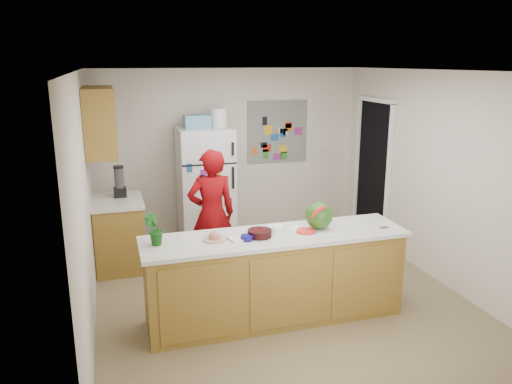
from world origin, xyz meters
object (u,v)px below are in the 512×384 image
object	(u,v)px
watermelon	(319,215)
cherry_bowl	(260,233)
person	(212,215)
refrigerator	(206,187)

from	to	relation	value
watermelon	cherry_bowl	bearing A→B (deg)	-177.21
person	refrigerator	bearing A→B (deg)	-99.49
person	watermelon	xyz separation A→B (m)	(0.87, -1.19, 0.27)
watermelon	person	bearing A→B (deg)	126.21
refrigerator	watermelon	bearing A→B (deg)	-73.10
person	watermelon	size ratio (longest dim) A/B	5.65
refrigerator	person	size ratio (longest dim) A/B	1.06
refrigerator	person	bearing A→B (deg)	-97.53
person	cherry_bowl	size ratio (longest dim) A/B	6.76
refrigerator	person	xyz separation A→B (m)	(-0.15, -1.17, -0.05)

